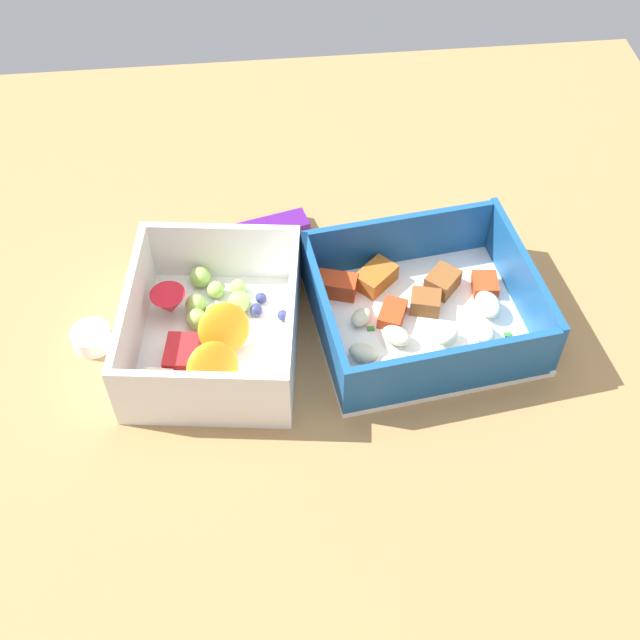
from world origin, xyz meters
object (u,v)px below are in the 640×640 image
fruit_bowl (210,330)px  paper_cup_liner (92,338)px  candy_bar (271,229)px  pasta_container (421,310)px

fruit_bowl → paper_cup_liner: size_ratio=5.33×
fruit_bowl → candy_bar: bearing=66.2°
paper_cup_liner → pasta_container: bearing=-1.3°
candy_bar → paper_cup_liner: size_ratio=2.13×
fruit_bowl → candy_bar: size_ratio=2.50×
candy_bar → paper_cup_liner: 19.41cm
candy_bar → paper_cup_liner: (-15.53, -11.65, 0.22)cm
pasta_container → candy_bar: size_ratio=2.78×
pasta_container → paper_cup_liner: bearing=171.4°
candy_bar → fruit_bowl: bearing=-113.8°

